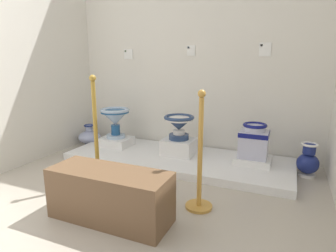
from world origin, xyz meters
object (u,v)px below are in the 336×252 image
at_px(info_placard_third, 265,49).
at_px(stanchion_post_near_right, 200,171).
at_px(info_placard_first, 128,54).
at_px(decorative_vase_corner, 308,162).
at_px(stanchion_post_near_left, 97,150).
at_px(antique_toilet_tall_cobalt, 179,124).
at_px(plinth_block_broad_patterned, 252,160).
at_px(plinth_block_slender_white, 116,142).
at_px(plinth_block_tall_cobalt, 179,147).
at_px(info_placard_second, 191,50).
at_px(decorative_vase_spare, 90,137).
at_px(antique_toilet_broad_patterned, 254,140).
at_px(antique_toilet_slender_white, 115,117).
at_px(museum_bench, 110,195).

bearing_deg(info_placard_third, stanchion_post_near_right, -102.12).
relative_size(info_placard_first, decorative_vase_corner, 0.37).
xyz_separation_m(stanchion_post_near_left, stanchion_post_near_right, (1.07, -0.06, -0.02)).
xyz_separation_m(antique_toilet_tall_cobalt, plinth_block_broad_patterned, (0.87, 0.04, -0.35)).
relative_size(plinth_block_slender_white, stanchion_post_near_left, 0.37).
distance_m(plinth_block_tall_cobalt, info_placard_first, 1.52).
distance_m(info_placard_second, decorative_vase_corner, 1.89).
bearing_deg(plinth_block_slender_white, antique_toilet_tall_cobalt, -0.05).
bearing_deg(antique_toilet_tall_cobalt, stanchion_post_near_left, -117.64).
height_order(plinth_block_slender_white, stanchion_post_near_left, stanchion_post_near_left).
bearing_deg(info_placard_third, decorative_vase_spare, -171.63).
distance_m(antique_toilet_broad_patterned, decorative_vase_corner, 0.60).
relative_size(plinth_block_slender_white, antique_toilet_slender_white, 1.01).
relative_size(antique_toilet_slender_white, antique_toilet_broad_patterned, 1.04).
bearing_deg(stanchion_post_near_left, info_placard_third, 45.03).
bearing_deg(plinth_block_tall_cobalt, info_placard_first, 155.13).
bearing_deg(info_placard_third, antique_toilet_broad_patterned, -91.55).
height_order(plinth_block_slender_white, antique_toilet_tall_cobalt, antique_toilet_tall_cobalt).
xyz_separation_m(decorative_vase_spare, stanchion_post_near_left, (0.94, -1.04, 0.22)).
xyz_separation_m(antique_toilet_broad_patterned, stanchion_post_near_right, (-0.30, -1.04, -0.03)).
relative_size(plinth_block_slender_white, antique_toilet_tall_cobalt, 1.09).
relative_size(plinth_block_broad_patterned, museum_bench, 0.42).
relative_size(plinth_block_tall_cobalt, museum_bench, 0.40).
xyz_separation_m(info_placard_first, museum_bench, (0.94, -1.88, -1.10)).
xyz_separation_m(plinth_block_broad_patterned, decorative_vase_corner, (0.56, 0.06, 0.04)).
bearing_deg(plinth_block_slender_white, info_placard_third, 13.62).
bearing_deg(antique_toilet_tall_cobalt, stanchion_post_near_right, -60.28).
height_order(antique_toilet_broad_patterned, info_placard_third, info_placard_third).
bearing_deg(antique_toilet_tall_cobalt, plinth_block_tall_cobalt, 90.00).
bearing_deg(decorative_vase_spare, antique_toilet_slender_white, -10.27).
height_order(plinth_block_broad_patterned, info_placard_third, info_placard_third).
distance_m(antique_toilet_slender_white, info_placard_second, 1.32).
bearing_deg(museum_bench, antique_toilet_tall_cobalt, 89.92).
bearing_deg(plinth_block_broad_patterned, antique_toilet_slender_white, -178.86).
height_order(antique_toilet_broad_patterned, info_placard_second, info_placard_second).
distance_m(plinth_block_slender_white, stanchion_post_near_right, 1.80).
distance_m(decorative_vase_spare, stanchion_post_near_left, 1.42).
height_order(plinth_block_broad_patterned, info_placard_second, info_placard_second).
xyz_separation_m(plinth_block_slender_white, info_placard_first, (-0.03, 0.44, 1.16)).
bearing_deg(antique_toilet_broad_patterned, antique_toilet_slender_white, -178.86).
bearing_deg(plinth_block_tall_cobalt, stanchion_post_near_left, -117.64).
height_order(antique_toilet_slender_white, plinth_block_broad_patterned, antique_toilet_slender_white).
relative_size(plinth_block_broad_patterned, decorative_vase_corner, 1.10).
distance_m(plinth_block_slender_white, info_placard_second, 1.56).
bearing_deg(antique_toilet_slender_white, decorative_vase_corner, 2.39).
relative_size(stanchion_post_near_right, museum_bench, 1.05).
xyz_separation_m(antique_toilet_slender_white, info_placard_third, (1.80, 0.44, 0.86)).
xyz_separation_m(plinth_block_broad_patterned, antique_toilet_broad_patterned, (-0.00, 0.00, 0.23)).
bearing_deg(antique_toilet_broad_patterned, decorative_vase_spare, 178.54).
relative_size(info_placard_third, decorative_vase_spare, 0.49).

